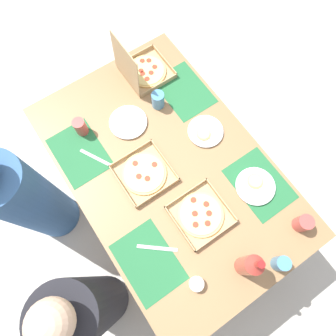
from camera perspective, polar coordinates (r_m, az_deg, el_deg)
The scene contains 22 objects.
ground_plane at distance 2.39m, azimuth -0.00°, elevation -5.75°, with size 6.00×6.00×0.00m, color beige.
dining_table at distance 1.78m, azimuth -0.00°, elevation -0.99°, with size 1.60×1.03×0.73m.
placemat_near_left at distance 1.74m, azimuth 16.91°, elevation -2.87°, with size 0.36×0.26×0.00m, color #236638.
placemat_near_right at distance 1.92m, azimuth 3.06°, elevation 14.35°, with size 0.36×0.26×0.00m, color #236638.
placemat_far_left at distance 1.60m, azimuth -3.72°, elevation -17.27°, with size 0.36×0.26×0.00m, color #236638.
placemat_far_right at distance 1.80m, azimuth -16.34°, elevation 2.80°, with size 0.36×0.26×0.00m, color #236638.
pizza_box_corner_right at distance 1.62m, azimuth 6.17°, elevation -8.69°, with size 0.28×0.28×0.04m.
pizza_box_center at distance 1.96m, azimuth -4.86°, elevation 17.99°, with size 0.28×0.28×0.31m.
pizza_box_edge_far at distance 1.68m, azimuth -4.54°, elevation -1.02°, with size 0.28×0.28×0.04m.
plate_near_right at distance 1.78m, azimuth 7.03°, elevation 6.81°, with size 0.21×0.21×0.03m.
plate_middle at distance 1.72m, azimuth 16.12°, elevation -3.24°, with size 0.22×0.22×0.03m.
plate_near_left at distance 1.81m, azimuth -7.52°, elevation 8.52°, with size 0.22×0.22×0.02m.
soda_bottle at distance 1.52m, azimuth 15.15°, elevation -17.32°, with size 0.09×0.09×0.32m.
cup_dark at distance 1.80m, azimuth -16.18°, elevation 7.46°, with size 0.07×0.07×0.11m, color #BF4742.
cup_clear_left at distance 1.65m, azimuth 20.51°, elevation -16.53°, with size 0.07×0.07×0.10m, color teal.
cup_spare at distance 1.71m, azimuth 24.12°, elevation -9.50°, with size 0.08×0.08×0.10m, color #BF4742.
cup_clear_right at distance 1.82m, azimuth -1.91°, elevation 12.72°, with size 0.08×0.08×0.11m, color teal.
condiment_bowl at distance 1.58m, azimuth 5.36°, elevation -20.92°, with size 0.07×0.07×0.04m, color white.
knife_by_far_right at distance 1.60m, azimuth -2.04°, elevation -14.86°, with size 0.21×0.02×0.01m, color #B7B7BC.
knife_by_far_left at distance 1.76m, azimuth -13.38°, elevation 1.83°, with size 0.21×0.02×0.01m, color #B7B7BC.
diner_left_seat at distance 1.86m, azimuth -14.95°, elevation -24.11°, with size 0.32×0.32×1.17m.
diner_right_seat at distance 2.03m, azimuth -24.67°, elevation -5.55°, with size 0.32×0.32×1.17m.
Camera 1 is at (-0.46, 0.31, 2.33)m, focal length 32.31 mm.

